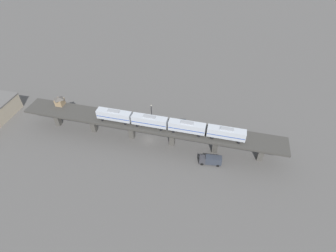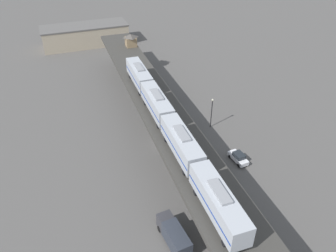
{
  "view_description": "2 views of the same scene",
  "coord_description": "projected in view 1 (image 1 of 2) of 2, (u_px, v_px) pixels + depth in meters",
  "views": [
    {
      "loc": [
        -67.98,
        -10.11,
        65.9
      ],
      "look_at": [
        -2.79,
        -6.94,
        9.46
      ],
      "focal_mm": 28.0,
      "sensor_mm": 36.0,
      "label": 1
    },
    {
      "loc": [
        -25.63,
        -46.36,
        40.55
      ],
      "look_at": [
        -2.79,
        -6.94,
        9.46
      ],
      "focal_mm": 35.0,
      "sensor_mm": 36.0,
      "label": 2
    }
  ],
  "objects": [
    {
      "name": "elevated_viaduct",
      "position": [
        149.0,
        126.0,
        90.33
      ],
      "size": [
        26.01,
        91.89,
        7.96
      ],
      "color": "#393733",
      "rests_on": "ground"
    },
    {
      "name": "street_car_white",
      "position": [
        182.0,
        122.0,
        101.1
      ],
      "size": [
        2.19,
        4.51,
        1.89
      ],
      "color": "silver",
      "rests_on": "ground"
    },
    {
      "name": "street_car_blue",
      "position": [
        118.0,
        121.0,
        101.57
      ],
      "size": [
        3.28,
        4.75,
        1.89
      ],
      "color": "#233D93",
      "rests_on": "ground"
    },
    {
      "name": "ground_plane",
      "position": [
        149.0,
        140.0,
        94.83
      ],
      "size": [
        400.0,
        400.0,
        0.0
      ],
      "primitive_type": "plane",
      "color": "#514F4C"
    },
    {
      "name": "signal_hut",
      "position": [
        59.0,
        101.0,
        96.57
      ],
      "size": [
        3.78,
        3.78,
        3.4
      ],
      "color": "#8C7251",
      "rests_on": "elevated_viaduct"
    },
    {
      "name": "subway_train",
      "position": [
        168.0,
        124.0,
        85.6
      ],
      "size": [
        12.36,
        49.4,
        4.45
      ],
      "color": "#ADB2BA",
      "rests_on": "elevated_viaduct"
    },
    {
      "name": "delivery_truck",
      "position": [
        211.0,
        160.0,
        85.24
      ],
      "size": [
        2.85,
        7.36,
        3.2
      ],
      "color": "#333338",
      "rests_on": "ground"
    },
    {
      "name": "street_lamp",
      "position": [
        152.0,
        111.0,
        101.26
      ],
      "size": [
        0.44,
        0.44,
        6.94
      ],
      "color": "black",
      "rests_on": "ground"
    }
  ]
}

